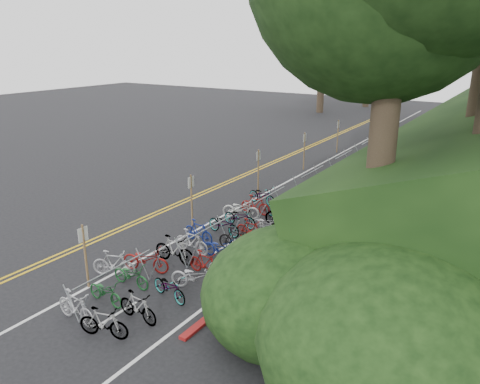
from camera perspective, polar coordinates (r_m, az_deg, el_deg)
The scene contains 9 objects.
ground at distance 18.94m, azimuth -16.74°, elevation -8.52°, with size 120.00×120.00×0.00m, color black.
road_markings at distance 25.72m, azimuth 1.25°, elevation -0.63°, with size 7.47×80.00×0.01m.
red_curb at distance 25.33m, azimuth 13.38°, elevation -1.32°, with size 0.25×28.00×0.10m, color maroon.
bike_rack_front at distance 16.02m, azimuth -15.00°, elevation -9.91°, with size 1.15×3.30×1.18m.
bike_racks_rest at distance 26.90m, azimuth 8.81°, elevation 1.90°, with size 1.14×23.00×1.17m.
signpost_near at distance 16.91m, azimuth -18.38°, elevation -6.95°, with size 0.08×0.40×2.34m.
signposts_rest at distance 28.62m, azimuth 5.29°, elevation 4.20°, with size 0.08×18.40×2.50m.
bike_front at distance 17.75m, azimuth -15.14°, elevation -8.42°, with size 1.66×0.47×1.00m, color #9E9EA3.
bike_valet at distance 19.12m, azimuth -3.42°, elevation -5.89°, with size 3.55×14.31×1.10m.
Camera 1 is at (13.26, -10.76, 8.20)m, focal length 35.00 mm.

